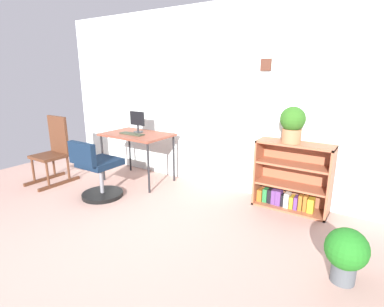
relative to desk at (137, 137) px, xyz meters
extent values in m
plane|color=tan|center=(0.86, -1.65, -0.65)|extent=(6.24, 6.24, 0.00)
cube|color=silver|center=(0.86, 0.50, 0.55)|extent=(5.20, 0.10, 2.41)
cube|color=#4D291D|center=(1.69, 0.43, 0.99)|extent=(0.13, 0.02, 0.14)
cube|color=brown|center=(0.00, 0.00, 0.04)|extent=(0.97, 0.63, 0.03)
cylinder|color=black|center=(-0.44, -0.28, -0.31)|extent=(0.03, 0.03, 0.68)
cylinder|color=black|center=(0.44, -0.28, -0.31)|extent=(0.03, 0.03, 0.68)
cylinder|color=black|center=(-0.44, 0.28, -0.31)|extent=(0.03, 0.03, 0.68)
cylinder|color=black|center=(0.44, 0.28, -0.31)|extent=(0.03, 0.03, 0.68)
cylinder|color=#262628|center=(-0.04, 0.07, 0.06)|extent=(0.14, 0.14, 0.01)
cylinder|color=#262628|center=(-0.04, 0.07, 0.12)|extent=(0.03, 0.03, 0.10)
cube|color=black|center=(-0.04, 0.06, 0.26)|extent=(0.26, 0.02, 0.20)
cube|color=#333727|center=(-0.01, -0.09, 0.07)|extent=(0.38, 0.12, 0.02)
cylinder|color=black|center=(0.01, -0.70, -0.63)|extent=(0.52, 0.52, 0.05)
cylinder|color=slate|center=(0.01, -0.70, -0.42)|extent=(0.05, 0.05, 0.37)
cube|color=#0F1E33|center=(0.01, -0.70, -0.20)|extent=(0.44, 0.44, 0.08)
cube|color=#0F1E33|center=(0.01, -0.95, -0.02)|extent=(0.42, 0.07, 0.27)
cube|color=#4D2A1A|center=(-1.17, -0.77, -0.63)|extent=(0.04, 0.64, 0.04)
cube|color=#4D2A1A|center=(-0.81, -0.77, -0.63)|extent=(0.04, 0.64, 0.04)
cylinder|color=#4D2A1A|center=(-1.17, -0.93, -0.44)|extent=(0.03, 0.03, 0.34)
cylinder|color=#4D2A1A|center=(-0.81, -0.93, -0.44)|extent=(0.03, 0.03, 0.34)
cylinder|color=#4D2A1A|center=(-1.17, -0.61, -0.44)|extent=(0.03, 0.03, 0.34)
cylinder|color=#4D2A1A|center=(-0.81, -0.61, -0.44)|extent=(0.03, 0.03, 0.34)
cube|color=#4D2A1A|center=(-0.99, -0.77, -0.25)|extent=(0.42, 0.40, 0.04)
cube|color=#4D2A1A|center=(-0.99, -0.59, 0.03)|extent=(0.40, 0.04, 0.53)
cube|color=#995539|center=(1.74, 0.27, -0.25)|extent=(0.02, 0.30, 0.80)
cube|color=#995539|center=(2.56, 0.27, -0.25)|extent=(0.02, 0.30, 0.80)
cube|color=#995539|center=(2.15, 0.27, 0.13)|extent=(0.84, 0.30, 0.02)
cube|color=#995539|center=(2.15, 0.27, -0.64)|extent=(0.84, 0.30, 0.02)
cube|color=#995539|center=(2.15, 0.40, -0.25)|extent=(0.84, 0.02, 0.80)
cube|color=#995539|center=(2.15, 0.27, -0.37)|extent=(0.79, 0.28, 0.02)
cube|color=#995539|center=(2.15, 0.27, -0.11)|extent=(0.79, 0.28, 0.02)
cube|color=#99591E|center=(1.79, 0.26, -0.55)|extent=(0.06, 0.12, 0.15)
cube|color=#237238|center=(1.85, 0.26, -0.55)|extent=(0.05, 0.09, 0.17)
cube|color=black|center=(1.91, 0.26, -0.54)|extent=(0.05, 0.10, 0.17)
cube|color=#593372|center=(1.96, 0.26, -0.54)|extent=(0.05, 0.10, 0.18)
cube|color=#593372|center=(2.02, 0.26, -0.54)|extent=(0.06, 0.12, 0.18)
cube|color=black|center=(2.07, 0.26, -0.56)|extent=(0.03, 0.10, 0.14)
cube|color=beige|center=(2.12, 0.26, -0.54)|extent=(0.05, 0.13, 0.17)
cube|color=#B79323|center=(2.18, 0.26, -0.56)|extent=(0.04, 0.12, 0.14)
cube|color=#593372|center=(2.22, 0.26, -0.55)|extent=(0.04, 0.12, 0.15)
cube|color=#99591E|center=(2.27, 0.26, -0.54)|extent=(0.04, 0.10, 0.18)
cube|color=#99591E|center=(2.32, 0.26, -0.53)|extent=(0.04, 0.10, 0.19)
cube|color=#B79323|center=(2.39, 0.26, -0.55)|extent=(0.07, 0.11, 0.16)
cylinder|color=#9E6642|center=(2.10, 0.25, 0.22)|extent=(0.21, 0.21, 0.16)
sphere|color=#295B1A|center=(2.10, 0.25, 0.41)|extent=(0.27, 0.27, 0.27)
cylinder|color=#474C51|center=(2.86, -0.80, -0.58)|extent=(0.18, 0.18, 0.15)
sphere|color=#1D681C|center=(2.86, -0.80, -0.37)|extent=(0.32, 0.32, 0.32)
camera|label=1|loc=(2.98, -3.10, 0.91)|focal=28.16mm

